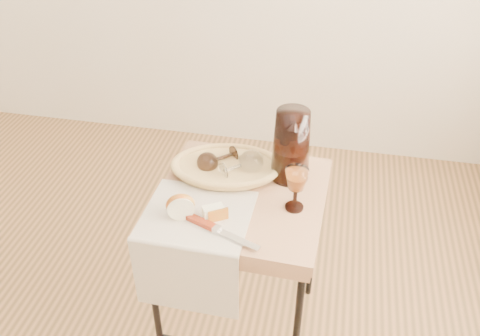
% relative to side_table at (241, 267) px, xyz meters
% --- Properties ---
extents(side_table, '(0.57, 0.57, 0.69)m').
position_rel_side_table_xyz_m(side_table, '(0.00, 0.00, 0.00)').
color(side_table, brown).
rests_on(side_table, floor).
extents(tea_towel, '(0.34, 0.31, 0.01)m').
position_rel_side_table_xyz_m(tea_towel, '(-0.11, -0.13, 0.35)').
color(tea_towel, '#EFE2C1').
rests_on(tea_towel, side_table).
extents(bread_basket, '(0.37, 0.28, 0.04)m').
position_rel_side_table_xyz_m(bread_basket, '(-0.07, 0.10, 0.37)').
color(bread_basket, '#B18A4B').
rests_on(bread_basket, side_table).
extents(goblet_lying_a, '(0.14, 0.14, 0.07)m').
position_rel_side_table_xyz_m(goblet_lying_a, '(-0.10, 0.12, 0.40)').
color(goblet_lying_a, '#3F2C21').
rests_on(goblet_lying_a, bread_basket).
extents(goblet_lying_b, '(0.16, 0.16, 0.09)m').
position_rel_side_table_xyz_m(goblet_lying_b, '(-0.02, 0.08, 0.40)').
color(goblet_lying_b, white).
rests_on(goblet_lying_b, bread_basket).
extents(pitcher, '(0.21, 0.28, 0.29)m').
position_rel_side_table_xyz_m(pitcher, '(0.14, 0.13, 0.47)').
color(pitcher, black).
rests_on(pitcher, side_table).
extents(wine_goblet, '(0.08, 0.08, 0.15)m').
position_rel_side_table_xyz_m(wine_goblet, '(0.18, -0.04, 0.42)').
color(wine_goblet, white).
rests_on(wine_goblet, side_table).
extents(apple_half, '(0.10, 0.08, 0.08)m').
position_rel_side_table_xyz_m(apple_half, '(-0.16, -0.15, 0.39)').
color(apple_half, '#AF2307').
rests_on(apple_half, tea_towel).
extents(apple_wedge, '(0.07, 0.06, 0.04)m').
position_rel_side_table_xyz_m(apple_wedge, '(-0.06, -0.14, 0.37)').
color(apple_wedge, '#FDF8CD').
rests_on(apple_wedge, tea_towel).
extents(table_knife, '(0.24, 0.12, 0.02)m').
position_rel_side_table_xyz_m(table_knife, '(-0.03, -0.20, 0.36)').
color(table_knife, silver).
rests_on(table_knife, tea_towel).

